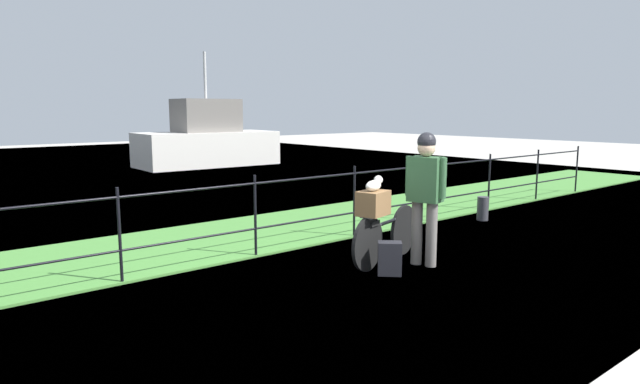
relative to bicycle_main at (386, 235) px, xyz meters
name	(u,v)px	position (x,y,z in m)	size (l,w,h in m)	color
ground_plane	(377,302)	(-1.15, -0.98, -0.36)	(60.00, 60.00, 0.00)	#B2ADA3
grass_strip	(214,240)	(-1.15, 2.45, -0.34)	(27.00, 2.40, 0.03)	#478438
harbor_water	(50,180)	(-1.15, 11.85, -0.35)	(30.00, 30.00, 0.00)	#426684
iron_fence	(255,210)	(-1.15, 1.29, 0.28)	(18.04, 0.04, 1.11)	black
bicycle_main	(386,235)	(0.00, 0.00, 0.00)	(1.60, 0.48, 0.68)	black
wooden_crate	(373,203)	(-0.34, -0.09, 0.47)	(0.39, 0.29, 0.30)	brown
terrier_dog	(374,185)	(-0.31, -0.09, 0.70)	(0.32, 0.21, 0.18)	silver
cyclist_person	(425,187)	(0.28, -0.39, 0.65)	(0.36, 0.52, 1.68)	slate
backpack_on_paving	(390,258)	(-0.36, -0.40, -0.16)	(0.28, 0.18, 0.40)	black
mooring_bollard	(483,208)	(3.32, 0.79, -0.15)	(0.20, 0.20, 0.42)	#38383D
moored_boat_near	(207,141)	(4.17, 12.57, 0.50)	(4.81, 2.22, 3.91)	silver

